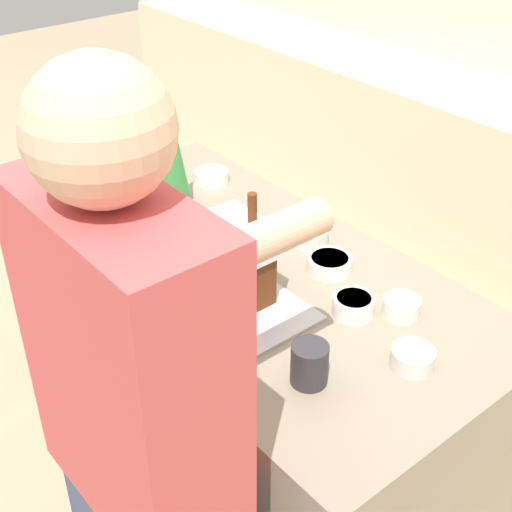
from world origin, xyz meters
name	(u,v)px	position (x,y,z in m)	size (l,w,h in m)	color
ground_plane	(245,477)	(0.00, 0.00, 0.00)	(12.00, 12.00, 0.00)	tan
kitchen_island	(244,382)	(0.00, 0.00, 0.46)	(1.59, 0.81, 0.92)	gray
baking_tray	(234,300)	(0.12, -0.13, 0.92)	(0.44, 0.28, 0.01)	silver
gingerbread_house	(233,260)	(0.12, -0.13, 1.05)	(0.20, 0.17, 0.33)	#5B2D14
decorative_tree	(171,154)	(-0.39, 0.03, 1.12)	(0.12, 0.12, 0.40)	#33843D
candy_bowl_far_right	(402,306)	(0.45, 0.17, 0.94)	(0.10, 0.10, 0.05)	white
candy_bowl_near_tray_left	(353,305)	(0.37, 0.08, 0.95)	(0.11, 0.11, 0.05)	white
candy_bowl_front_corner	(413,357)	(0.60, 0.04, 0.94)	(0.10, 0.10, 0.05)	silver
candy_bowl_center_rear	(211,176)	(-0.48, 0.25, 0.94)	(0.12, 0.12, 0.04)	white
candy_bowl_beside_tree	(309,235)	(0.03, 0.23, 0.94)	(0.12, 0.12, 0.04)	silver
candy_bowl_far_left	(329,263)	(0.18, 0.17, 0.94)	(0.13, 0.13, 0.04)	white
candy_bowl_behind_tray	(146,173)	(-0.64, 0.08, 0.95)	(0.13, 0.13, 0.05)	white
cookbook	(251,233)	(-0.11, 0.12, 0.93)	(0.20, 0.13, 0.02)	#B23338
mug	(309,364)	(0.48, -0.19, 0.97)	(0.09, 0.09, 0.10)	#2D2D33
person	(145,473)	(0.46, -0.62, 0.91)	(0.46, 0.58, 1.77)	#424C6B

